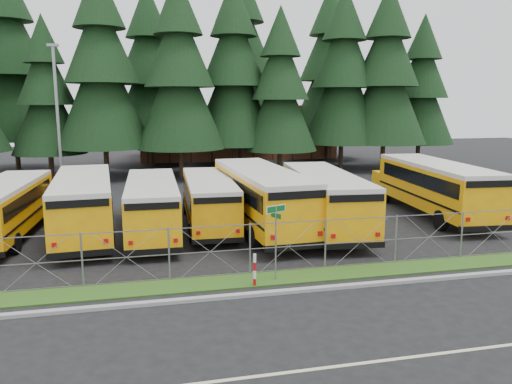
# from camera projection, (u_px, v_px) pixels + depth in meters

# --- Properties ---
(ground) EXTENTS (120.00, 120.00, 0.00)m
(ground) POSITION_uv_depth(u_px,v_px,m) (269.00, 264.00, 20.06)
(ground) COLOR black
(ground) RESTS_ON ground
(curb) EXTENTS (50.00, 0.25, 0.12)m
(curb) POSITION_uv_depth(u_px,v_px,m) (292.00, 291.00, 17.08)
(curb) COLOR gray
(curb) RESTS_ON ground
(grass_verge) EXTENTS (50.00, 1.40, 0.06)m
(grass_verge) POSITION_uv_depth(u_px,v_px,m) (280.00, 278.00, 18.43)
(grass_verge) COLOR #274F16
(grass_verge) RESTS_ON ground
(road_lane_line) EXTENTS (50.00, 0.12, 0.01)m
(road_lane_line) POSITION_uv_depth(u_px,v_px,m) (349.00, 365.00, 12.39)
(road_lane_line) COLOR beige
(road_lane_line) RESTS_ON ground
(chainlink_fence) EXTENTS (44.00, 0.10, 2.00)m
(chainlink_fence) POSITION_uv_depth(u_px,v_px,m) (276.00, 247.00, 18.92)
(chainlink_fence) COLOR gray
(chainlink_fence) RESTS_ON ground
(brick_building) EXTENTS (22.00, 10.00, 6.00)m
(brick_building) POSITION_uv_depth(u_px,v_px,m) (234.00, 131.00, 59.20)
(brick_building) COLOR brown
(brick_building) RESTS_ON ground
(bus_1) EXTENTS (3.00, 10.47, 2.71)m
(bus_1) POSITION_uv_depth(u_px,v_px,m) (8.00, 209.00, 23.90)
(bus_1) COLOR #FFB508
(bus_1) RESTS_ON ground
(bus_2) EXTENTS (3.43, 11.35, 2.93)m
(bus_2) POSITION_uv_depth(u_px,v_px,m) (84.00, 206.00, 24.26)
(bus_2) COLOR #FFB508
(bus_2) RESTS_ON ground
(bus_3) EXTENTS (2.61, 10.38, 2.71)m
(bus_3) POSITION_uv_depth(u_px,v_px,m) (152.00, 207.00, 24.47)
(bus_3) COLOR #FFB508
(bus_3) RESTS_ON ground
(bus_4) EXTENTS (2.77, 10.08, 2.62)m
(bus_4) POSITION_uv_depth(u_px,v_px,m) (208.00, 202.00, 25.93)
(bus_4) COLOR #FFB508
(bus_4) RESTS_ON ground
(bus_5) EXTENTS (3.45, 12.08, 3.13)m
(bus_5) POSITION_uv_depth(u_px,v_px,m) (259.00, 199.00, 25.46)
(bus_5) COLOR #FFB508
(bus_5) RESTS_ON ground
(bus_6) EXTENTS (3.64, 11.35, 2.93)m
(bus_6) POSITION_uv_depth(u_px,v_px,m) (323.00, 200.00, 25.55)
(bus_6) COLOR #FFB508
(bus_6) RESTS_ON ground
(bus_east) EXTENTS (3.74, 11.94, 3.08)m
(bus_east) POSITION_uv_depth(u_px,v_px,m) (432.00, 189.00, 28.50)
(bus_east) COLOR #FFB508
(bus_east) RESTS_ON ground
(street_sign) EXTENTS (0.78, 0.52, 2.81)m
(street_sign) POSITION_uv_depth(u_px,v_px,m) (276.00, 227.00, 17.88)
(street_sign) COLOR gray
(street_sign) RESTS_ON ground
(striped_bollard) EXTENTS (0.11, 0.11, 1.20)m
(striped_bollard) POSITION_uv_depth(u_px,v_px,m) (255.00, 270.00, 17.53)
(striped_bollard) COLOR #B20C0C
(striped_bollard) RESTS_ON ground
(light_standard) EXTENTS (0.70, 0.35, 10.14)m
(light_standard) POSITION_uv_depth(u_px,v_px,m) (58.00, 116.00, 33.07)
(light_standard) COLOR gray
(light_standard) RESTS_ON ground
(conifer_2) EXTENTS (6.17, 6.17, 13.66)m
(conifer_2) POSITION_uv_depth(u_px,v_px,m) (46.00, 97.00, 42.18)
(conifer_2) COLOR black
(conifer_2) RESTS_ON ground
(conifer_3) EXTENTS (7.95, 7.95, 17.57)m
(conifer_3) POSITION_uv_depth(u_px,v_px,m) (102.00, 73.00, 41.48)
(conifer_3) COLOR black
(conifer_3) RESTS_ON ground
(conifer_4) EXTENTS (7.64, 7.64, 16.89)m
(conifer_4) POSITION_uv_depth(u_px,v_px,m) (179.00, 77.00, 41.83)
(conifer_4) COLOR black
(conifer_4) RESTS_ON ground
(conifer_5) EXTENTS (7.81, 7.81, 17.26)m
(conifer_5) POSITION_uv_depth(u_px,v_px,m) (234.00, 77.00, 44.92)
(conifer_5) COLOR black
(conifer_5) RESTS_ON ground
(conifer_6) EXTENTS (6.61, 6.61, 14.62)m
(conifer_6) POSITION_uv_depth(u_px,v_px,m) (280.00, 92.00, 43.81)
(conifer_6) COLOR black
(conifer_6) RESTS_ON ground
(conifer_7) EXTENTS (7.73, 7.73, 17.09)m
(conifer_7) POSITION_uv_depth(u_px,v_px,m) (343.00, 79.00, 46.94)
(conifer_7) COLOR black
(conifer_7) RESTS_ON ground
(conifer_8) EXTENTS (7.82, 7.82, 17.30)m
(conifer_8) POSITION_uv_depth(u_px,v_px,m) (386.00, 78.00, 46.56)
(conifer_8) COLOR black
(conifer_8) RESTS_ON ground
(conifer_9) EXTENTS (6.81, 6.81, 15.06)m
(conifer_9) POSITION_uv_depth(u_px,v_px,m) (421.00, 91.00, 50.37)
(conifer_9) COLOR black
(conifer_9) RESTS_ON ground
(conifer_10) EXTENTS (8.83, 8.83, 19.54)m
(conifer_10) POSITION_uv_depth(u_px,v_px,m) (10.00, 65.00, 46.38)
(conifer_10) COLOR black
(conifer_10) RESTS_ON ground
(conifer_11) EXTENTS (8.09, 8.09, 17.89)m
(conifer_11) POSITION_uv_depth(u_px,v_px,m) (149.00, 76.00, 49.67)
(conifer_11) COLOR black
(conifer_11) RESTS_ON ground
(conifer_12) EXTENTS (9.09, 9.09, 20.11)m
(conifer_12) POSITION_uv_depth(u_px,v_px,m) (240.00, 65.00, 50.03)
(conifer_12) COLOR black
(conifer_12) RESTS_ON ground
(conifer_13) EXTENTS (8.72, 8.72, 19.28)m
(conifer_13) POSITION_uv_depth(u_px,v_px,m) (329.00, 72.00, 55.22)
(conifer_13) COLOR black
(conifer_13) RESTS_ON ground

